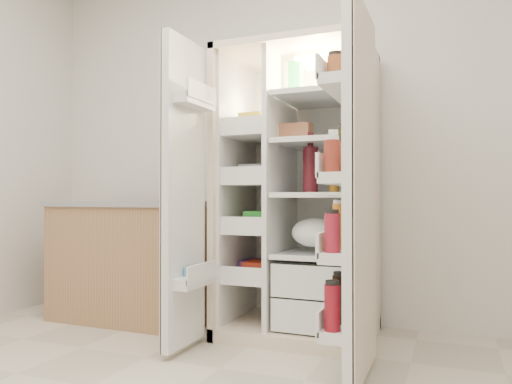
% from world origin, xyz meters
% --- Properties ---
extents(wall_back, '(4.00, 0.02, 2.70)m').
position_xyz_m(wall_back, '(0.00, 2.00, 1.35)').
color(wall_back, silver).
rests_on(wall_back, floor).
extents(refrigerator, '(0.92, 0.70, 1.80)m').
position_xyz_m(refrigerator, '(0.21, 1.65, 0.74)').
color(refrigerator, beige).
rests_on(refrigerator, floor).
extents(freezer_door, '(0.15, 0.40, 1.72)m').
position_xyz_m(freezer_door, '(-0.30, 1.05, 0.89)').
color(freezer_door, silver).
rests_on(freezer_door, floor).
extents(fridge_door, '(0.17, 0.58, 1.72)m').
position_xyz_m(fridge_door, '(0.68, 0.96, 0.87)').
color(fridge_door, silver).
rests_on(fridge_door, floor).
extents(kitchen_counter, '(1.16, 0.62, 0.84)m').
position_xyz_m(kitchen_counter, '(-1.00, 1.55, 0.42)').
color(kitchen_counter, '#9A744D').
rests_on(kitchen_counter, floor).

